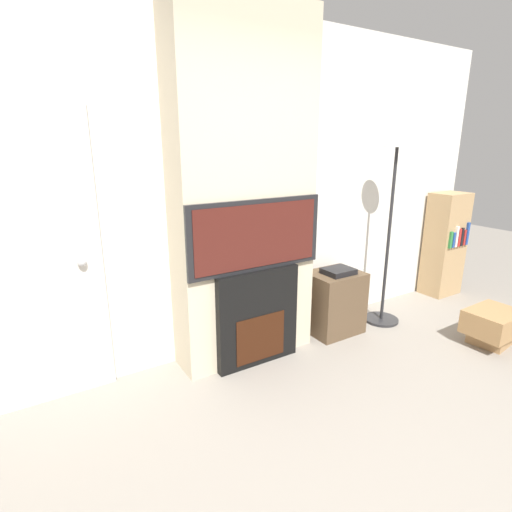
{
  "coord_description": "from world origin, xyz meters",
  "views": [
    {
      "loc": [
        -1.54,
        -0.84,
        1.73
      ],
      "look_at": [
        0.0,
        1.65,
        0.9
      ],
      "focal_mm": 28.0,
      "sensor_mm": 36.0,
      "label": 1
    }
  ],
  "objects_px": {
    "box_stack": "(493,325)",
    "media_stand": "(334,301)",
    "television": "(256,235)",
    "floor_lamp": "(392,206)",
    "bookshelf": "(445,244)",
    "fireplace": "(256,317)"
  },
  "relations": [
    {
      "from": "floor_lamp",
      "to": "television",
      "type": "bearing_deg",
      "value": 179.7
    },
    {
      "from": "floor_lamp",
      "to": "box_stack",
      "type": "distance_m",
      "value": 1.37
    },
    {
      "from": "floor_lamp",
      "to": "bookshelf",
      "type": "bearing_deg",
      "value": 8.53
    },
    {
      "from": "fireplace",
      "to": "floor_lamp",
      "type": "height_order",
      "value": "floor_lamp"
    },
    {
      "from": "media_stand",
      "to": "box_stack",
      "type": "bearing_deg",
      "value": -43.03
    },
    {
      "from": "floor_lamp",
      "to": "bookshelf",
      "type": "distance_m",
      "value": 1.34
    },
    {
      "from": "fireplace",
      "to": "media_stand",
      "type": "bearing_deg",
      "value": 5.22
    },
    {
      "from": "television",
      "to": "box_stack",
      "type": "height_order",
      "value": "television"
    },
    {
      "from": "fireplace",
      "to": "box_stack",
      "type": "relative_size",
      "value": 1.67
    },
    {
      "from": "box_stack",
      "to": "media_stand",
      "type": "bearing_deg",
      "value": 136.97
    },
    {
      "from": "box_stack",
      "to": "bookshelf",
      "type": "distance_m",
      "value": 1.35
    },
    {
      "from": "bookshelf",
      "to": "fireplace",
      "type": "bearing_deg",
      "value": -176.36
    },
    {
      "from": "television",
      "to": "box_stack",
      "type": "relative_size",
      "value": 2.4
    },
    {
      "from": "media_stand",
      "to": "bookshelf",
      "type": "height_order",
      "value": "bookshelf"
    },
    {
      "from": "television",
      "to": "box_stack",
      "type": "distance_m",
      "value": 2.28
    },
    {
      "from": "television",
      "to": "floor_lamp",
      "type": "bearing_deg",
      "value": -0.3
    },
    {
      "from": "fireplace",
      "to": "television",
      "type": "distance_m",
      "value": 0.67
    },
    {
      "from": "television",
      "to": "bookshelf",
      "type": "xyz_separation_m",
      "value": [
        2.68,
        0.17,
        -0.47
      ]
    },
    {
      "from": "floor_lamp",
      "to": "bookshelf",
      "type": "relative_size",
      "value": 1.51
    },
    {
      "from": "media_stand",
      "to": "bookshelf",
      "type": "bearing_deg",
      "value": 2.82
    },
    {
      "from": "box_stack",
      "to": "floor_lamp",
      "type": "bearing_deg",
      "value": 117.27
    },
    {
      "from": "media_stand",
      "to": "bookshelf",
      "type": "relative_size",
      "value": 0.53
    }
  ]
}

